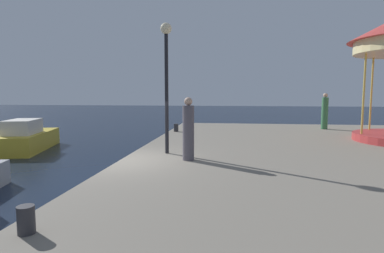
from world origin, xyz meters
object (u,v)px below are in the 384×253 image
at_px(motorboat_yellow, 27,138).
at_px(bollard_north, 176,128).
at_px(person_by_the_water, 188,131).
at_px(bollard_center, 26,220).
at_px(person_near_carousel, 325,112).
at_px(lamp_post_mid_promenade, 166,65).

relative_size(motorboat_yellow, bollard_north, 11.46).
xyz_separation_m(motorboat_yellow, person_by_the_water, (8.60, -4.91, 1.09)).
xyz_separation_m(motorboat_yellow, bollard_north, (7.00, 1.89, 0.42)).
bearing_deg(motorboat_yellow, bollard_center, -55.14).
bearing_deg(bollard_north, person_near_carousel, 15.38).
bearing_deg(lamp_post_mid_promenade, person_near_carousel, 48.38).
bearing_deg(person_by_the_water, bollard_north, 103.24).
bearing_deg(bollard_center, lamp_post_mid_promenade, 83.20).
height_order(bollard_north, bollard_center, same).
bearing_deg(motorboat_yellow, person_by_the_water, -29.69).
distance_m(motorboat_yellow, person_by_the_water, 9.96).
distance_m(bollard_center, person_by_the_water, 5.46).
xyz_separation_m(lamp_post_mid_promenade, bollard_north, (-0.76, 5.85, -2.67)).
bearing_deg(bollard_center, motorboat_yellow, 124.86).
relative_size(motorboat_yellow, person_by_the_water, 2.48).
distance_m(motorboat_yellow, person_near_carousel, 15.48).
xyz_separation_m(lamp_post_mid_promenade, person_near_carousel, (7.13, 8.02, -1.94)).
bearing_deg(lamp_post_mid_promenade, bollard_north, 97.37).
bearing_deg(lamp_post_mid_promenade, bollard_center, -96.80).
bearing_deg(lamp_post_mid_promenade, motorboat_yellow, 152.97).
bearing_deg(lamp_post_mid_promenade, person_by_the_water, -48.30).
bearing_deg(bollard_center, person_near_carousel, 60.96).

